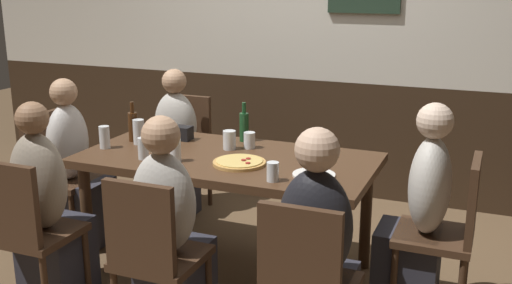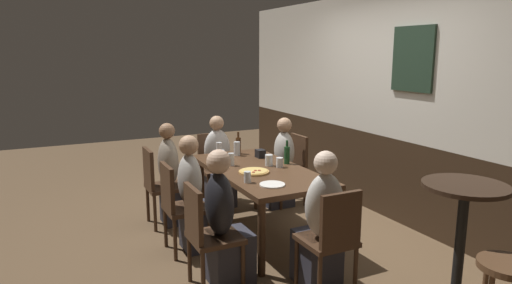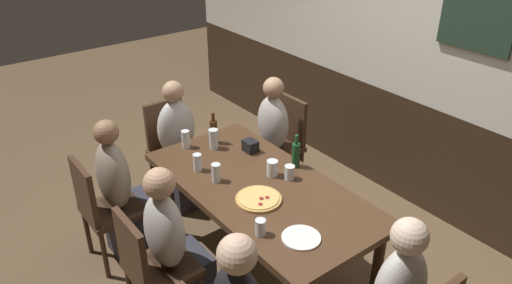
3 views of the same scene
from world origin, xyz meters
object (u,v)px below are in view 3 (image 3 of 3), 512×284
highball_clear (197,163)px  chair_head_west (172,145)px  tumbler_water (261,228)px  plate_white_large (301,238)px  person_left_far (268,147)px  beer_glass_tall (290,173)px  pint_glass_amber (272,169)px  pint_glass_pale (186,140)px  person_mid_near (174,256)px  person_head_west (181,154)px  chair_left_far (282,139)px  pint_glass_stout (214,140)px  condiment_caddy (250,146)px  dining_table (260,195)px  beer_glass_half (216,174)px  chair_mid_near (151,265)px  person_left_near (123,200)px  chair_left_near (102,206)px  beer_bottle_green (296,154)px  beer_bottle_brown (214,131)px  pizza (259,199)px

highball_clear → chair_head_west: bearing=164.7°
tumbler_water → plate_white_large: (0.17, 0.16, -0.04)m
person_left_far → beer_glass_tall: 1.00m
person_left_far → pint_glass_amber: 0.96m
pint_glass_pale → person_mid_near: bearing=-35.8°
person_head_west → chair_left_far: bearing=67.3°
beer_glass_tall → pint_glass_stout: (-0.69, -0.18, 0.02)m
chair_head_west → condiment_caddy: 0.94m
dining_table → chair_head_west: 1.30m
highball_clear → beer_glass_half: bearing=8.0°
chair_mid_near → person_mid_near: (0.00, 0.16, -0.02)m
person_left_near → person_head_west: (-0.36, 0.69, -0.01)m
person_mid_near → chair_left_near: bearing=-168.1°
chair_left_near → person_mid_near: size_ratio=0.77×
person_left_far → pint_glass_pale: size_ratio=7.95×
chair_mid_near → pint_glass_stout: (-0.64, 0.89, 0.31)m
chair_left_near → pint_glass_amber: size_ratio=7.47×
chair_left_far → condiment_caddy: (0.35, -0.62, 0.29)m
dining_table → beer_glass_half: bearing=-138.1°
pint_glass_amber → beer_bottle_green: 0.22m
person_head_west → pint_glass_stout: 0.60m
chair_mid_near → chair_head_west: bearing=146.5°
person_left_near → person_mid_near: size_ratio=1.01×
person_mid_near → plate_white_large: size_ratio=4.94×
chair_left_far → chair_head_west: 1.00m
person_left_far → dining_table: bearing=-41.8°
pint_glass_pale → tumbler_water: (1.19, -0.19, -0.02)m
highball_clear → plate_white_large: (1.02, 0.08, -0.05)m
pint_glass_amber → beer_bottle_brown: 0.66m
dining_table → person_left_near: person_left_near is taller
dining_table → chair_mid_near: bearing=-90.0°
chair_mid_near → pizza: chair_mid_near is taller
person_head_west → pint_glass_amber: size_ratio=9.63×
tumbler_water → pint_glass_stout: 1.11m
chair_mid_near → highball_clear: (-0.43, 0.62, 0.30)m
person_mid_near → pint_glass_stout: person_mid_near is taller
person_head_west → highball_clear: (0.70, -0.24, 0.33)m
dining_table → beer_bottle_green: 0.40m
highball_clear → beer_glass_half: (0.20, 0.03, -0.00)m
chair_head_west → beer_bottle_green: beer_bottle_green is taller
chair_mid_near → beer_bottle_green: size_ratio=3.45×
pizza → beer_bottle_brown: 0.87m
pizza → pint_glass_pale: size_ratio=2.16×
beer_bottle_green → dining_table: bearing=-83.0°
chair_head_west → beer_glass_half: 1.12m
pint_glass_stout → highball_clear: 0.34m
chair_left_near → pizza: chair_left_near is taller
beer_bottle_green → beer_bottle_brown: beer_bottle_brown is taller
person_left_far → person_mid_near: bearing=-60.8°
chair_mid_near → plate_white_large: size_ratio=3.80×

